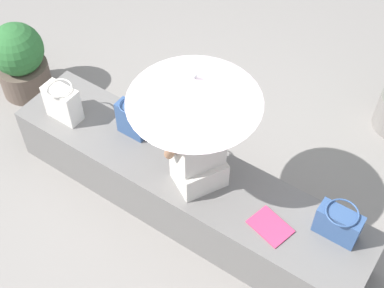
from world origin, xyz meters
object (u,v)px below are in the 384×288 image
shoulder_bag_spare (338,223)px  parasol (195,90)px  handbag_black (62,103)px  tote_bag_canvas (132,119)px  planter_far (20,60)px  magazine (270,226)px  person_seated (200,146)px

shoulder_bag_spare → parasol: bearing=6.1°
handbag_black → tote_bag_canvas: bearing=-163.0°
handbag_black → planter_far: handbag_black is taller
shoulder_bag_spare → magazine: 0.45m
handbag_black → planter_far: 1.05m
handbag_black → magazine: size_ratio=1.16×
parasol → shoulder_bag_spare: size_ratio=3.34×
tote_bag_canvas → shoulder_bag_spare: bearing=-178.5°
parasol → handbag_black: bearing=4.8°
tote_bag_canvas → planter_far: bearing=-7.4°
person_seated → planter_far: size_ratio=1.21×
shoulder_bag_spare → person_seated: bearing=8.0°
planter_far → tote_bag_canvas: bearing=172.6°
handbag_black → planter_far: (0.94, -0.37, -0.28)m
magazine → tote_bag_canvas: bearing=8.1°
person_seated → magazine: (-0.63, 0.06, -0.38)m
magazine → planter_far: bearing=7.8°
tote_bag_canvas → magazine: size_ratio=1.13×
handbag_black → planter_far: size_ratio=0.43×
handbag_black → tote_bag_canvas: handbag_black is taller
person_seated → tote_bag_canvas: 0.73m
tote_bag_canvas → magazine: (-1.31, 0.15, -0.15)m
magazine → planter_far: size_ratio=0.38×
person_seated → magazine: person_seated is taller
person_seated → handbag_black: 1.27m
handbag_black → parasol: bearing=-175.2°
tote_bag_canvas → planter_far: (1.51, -0.20, -0.28)m
handbag_black → person_seated: bearing=-176.6°
tote_bag_canvas → magazine: bearing=173.3°
parasol → handbag_black: size_ratio=3.07×
shoulder_bag_spare → planter_far: 3.22m
magazine → shoulder_bag_spare: bearing=-137.9°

